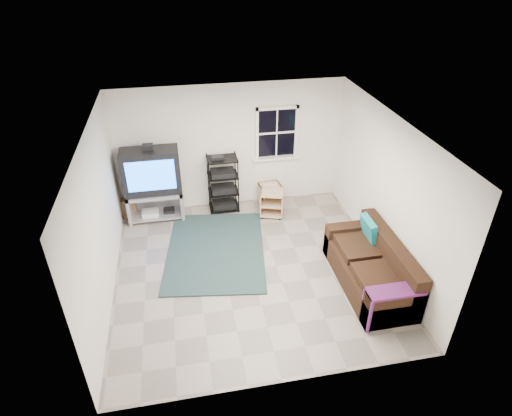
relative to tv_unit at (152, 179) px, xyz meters
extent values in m
plane|color=gray|center=(1.60, -2.00, -0.89)|extent=(4.60, 4.60, 0.00)
plane|color=white|center=(1.60, -2.00, 1.71)|extent=(4.60, 4.60, 0.00)
plane|color=white|center=(1.60, 0.30, 0.41)|extent=(4.60, 0.00, 4.60)
plane|color=white|center=(1.60, -4.30, 0.41)|extent=(4.60, 0.00, 4.60)
plane|color=white|center=(-0.70, -2.00, 0.41)|extent=(0.00, 4.60, 4.60)
plane|color=white|center=(3.90, -2.00, 0.41)|extent=(0.00, 4.60, 4.60)
cube|color=black|center=(2.55, 0.28, 0.66)|extent=(0.80, 0.01, 1.02)
cube|color=white|center=(2.55, 0.26, 1.18)|extent=(0.88, 0.06, 0.06)
cube|color=white|center=(2.55, 0.25, 0.11)|extent=(0.98, 0.14, 0.05)
cube|color=white|center=(2.14, 0.26, 0.66)|extent=(0.06, 0.06, 1.10)
cube|color=white|center=(2.96, 0.26, 0.66)|extent=(0.06, 0.06, 1.10)
cube|color=white|center=(2.55, 0.27, 0.66)|extent=(0.78, 0.04, 0.04)
cube|color=#A5A5AD|center=(0.00, -0.01, -0.32)|extent=(1.10, 0.55, 0.07)
cube|color=#A5A5AD|center=(-0.52, -0.01, -0.59)|extent=(0.07, 0.55, 0.61)
cube|color=#A5A5AD|center=(0.52, -0.01, -0.59)|extent=(0.07, 0.55, 0.61)
cube|color=#A5A5AD|center=(0.00, -0.01, -0.81)|extent=(0.97, 0.51, 0.04)
cube|color=#A5A5AD|center=(0.00, 0.24, -0.59)|extent=(1.10, 0.04, 0.61)
cube|color=silver|center=(-0.13, -0.05, -0.75)|extent=(0.33, 0.26, 0.09)
cube|color=black|center=(0.24, -0.01, -0.76)|extent=(0.22, 0.20, 0.07)
cube|color=black|center=(0.00, -0.01, 0.17)|extent=(1.10, 0.46, 0.91)
cube|color=#1E68FF|center=(0.00, -0.25, 0.19)|extent=(0.91, 0.01, 0.62)
cube|color=black|center=(0.00, -0.01, 0.68)|extent=(0.20, 0.14, 0.11)
cylinder|color=black|center=(1.11, -0.15, -0.28)|extent=(0.02, 0.02, 1.22)
cylinder|color=black|center=(1.68, -0.15, -0.28)|extent=(0.02, 0.02, 1.22)
cylinder|color=black|center=(1.11, 0.26, -0.28)|extent=(0.02, 0.02, 1.22)
cylinder|color=black|center=(1.68, 0.26, -0.28)|extent=(0.02, 0.02, 1.22)
cube|color=black|center=(1.39, 0.05, -0.83)|extent=(0.61, 0.45, 0.02)
cube|color=black|center=(1.39, 0.05, -0.77)|extent=(0.48, 0.36, 0.10)
cube|color=black|center=(1.39, 0.05, -0.46)|extent=(0.61, 0.45, 0.02)
cube|color=black|center=(1.39, 0.05, -0.40)|extent=(0.48, 0.36, 0.10)
cube|color=black|center=(1.39, 0.05, -0.09)|extent=(0.61, 0.45, 0.02)
cube|color=black|center=(1.39, 0.05, -0.03)|extent=(0.48, 0.36, 0.10)
cube|color=black|center=(1.39, 0.05, 0.28)|extent=(0.61, 0.45, 0.02)
cube|color=tan|center=(2.34, -0.35, -0.36)|extent=(0.57, 0.57, 0.02)
cube|color=tan|center=(2.34, -0.35, -0.83)|extent=(0.57, 0.57, 0.02)
cube|color=tan|center=(2.13, -0.28, -0.60)|extent=(0.15, 0.44, 0.49)
cube|color=tan|center=(2.55, -0.41, -0.60)|extent=(0.15, 0.44, 0.49)
cube|color=tan|center=(2.41, -0.14, -0.60)|extent=(0.40, 0.14, 0.49)
cube|color=tan|center=(2.34, -0.35, -0.62)|extent=(0.53, 0.54, 0.02)
cylinder|color=black|center=(2.11, -0.47, -0.87)|extent=(0.05, 0.05, 0.05)
cylinder|color=black|center=(2.57, -0.22, -0.87)|extent=(0.05, 0.05, 0.05)
cube|color=tan|center=(2.38, 0.00, -0.41)|extent=(0.49, 0.49, 0.02)
cube|color=tan|center=(2.38, 0.00, -0.83)|extent=(0.49, 0.49, 0.02)
cube|color=tan|center=(2.17, -0.03, -0.62)|extent=(0.07, 0.44, 0.44)
cube|color=tan|center=(2.59, 0.02, -0.62)|extent=(0.07, 0.44, 0.44)
cube|color=tan|center=(2.36, 0.20, -0.62)|extent=(0.40, 0.07, 0.44)
cube|color=tan|center=(2.38, 0.00, -0.64)|extent=(0.45, 0.46, 0.02)
cylinder|color=black|center=(2.23, -0.20, -0.87)|extent=(0.05, 0.05, 0.05)
cylinder|color=black|center=(2.53, 0.19, -0.87)|extent=(0.05, 0.05, 0.05)
cylinder|color=silver|center=(2.35, -0.10, -0.39)|extent=(0.31, 0.31, 0.02)
cube|color=black|center=(3.43, -2.73, -0.68)|extent=(0.89, 1.97, 0.41)
cube|color=black|center=(3.75, -2.73, -0.27)|extent=(0.24, 1.97, 0.42)
cube|color=black|center=(3.43, -1.87, -0.59)|extent=(0.89, 0.24, 0.61)
cube|color=black|center=(3.43, -3.60, -0.59)|extent=(0.89, 0.24, 0.61)
cube|color=black|center=(3.35, -3.13, -0.41)|extent=(0.59, 0.71, 0.13)
cube|color=black|center=(3.35, -2.34, -0.41)|extent=(0.59, 0.71, 0.13)
cube|color=#1CA2AB|center=(3.61, -2.19, -0.18)|extent=(0.20, 0.47, 0.41)
cube|color=navy|center=(3.41, -3.60, -0.26)|extent=(0.81, 0.30, 0.04)
cube|color=navy|center=(3.01, -3.60, -0.57)|extent=(0.04, 0.30, 0.57)
cube|color=black|center=(1.06, -1.37, -0.88)|extent=(2.07, 2.63, 0.03)
cube|color=olive|center=(-0.56, 0.16, -0.69)|extent=(0.29, 0.20, 0.40)
camera|label=1|loc=(0.61, -7.67, 3.95)|focal=30.00mm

